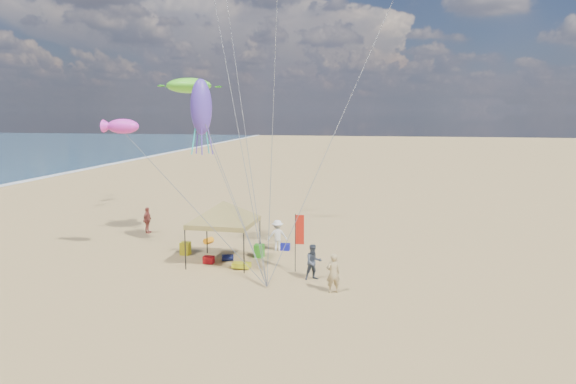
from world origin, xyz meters
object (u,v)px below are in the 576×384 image
object	(u,v)px
chair_yellow	(185,248)
person_far_a	(147,220)
person_near_a	(333,273)
feather_flag	(299,233)
chair_green	(259,251)
cooler_blue	(285,247)
person_near_b	(313,262)
person_near_c	(277,235)
beach_cart	(241,265)
cooler_red	(209,260)
canopy_tent	(223,203)

from	to	relation	value
chair_yellow	person_far_a	xyz separation A→B (m)	(-4.34, 4.43, 0.50)
person_near_a	feather_flag	bearing A→B (deg)	-77.64
chair_green	chair_yellow	distance (m)	4.14
cooler_blue	person_near_b	distance (m)	5.46
chair_green	person_near_c	size ratio (longest dim) A/B	0.40
beach_cart	cooler_red	bearing A→B (deg)	161.45
chair_green	chair_yellow	size ratio (longest dim) A/B	1.00
feather_flag	person_near_a	distance (m)	3.47
beach_cart	person_far_a	xyz separation A→B (m)	(-8.10, 6.44, 0.65)
person_near_b	person_near_c	world-z (taller)	person_near_c
person_near_a	person_near_c	world-z (taller)	person_near_c
cooler_red	person_near_c	xyz separation A→B (m)	(3.03, 3.12, 0.70)
beach_cart	person_far_a	distance (m)	10.37
person_far_a	person_near_b	bearing A→B (deg)	-121.17
canopy_tent	beach_cart	size ratio (longest dim) A/B	6.85
cooler_red	chair_yellow	distance (m)	2.26
beach_cart	person_near_a	world-z (taller)	person_near_a
cooler_red	person_near_b	bearing A→B (deg)	-15.90
cooler_blue	feather_flag	bearing A→B (deg)	-69.92
canopy_tent	person_near_c	world-z (taller)	canopy_tent
person_near_b	person_far_a	xyz separation A→B (m)	(-11.89, 7.41, 0.00)
cooler_red	beach_cart	bearing A→B (deg)	-18.55
canopy_tent	chair_green	size ratio (longest dim) A/B	8.81
chair_green	beach_cart	size ratio (longest dim) A/B	0.78
canopy_tent	beach_cart	distance (m)	3.32
chair_yellow	beach_cart	bearing A→B (deg)	-28.02
canopy_tent	beach_cart	xyz separation A→B (m)	(1.18, -0.92, -2.96)
person_far_a	cooler_blue	bearing A→B (deg)	-103.86
canopy_tent	person_near_c	xyz separation A→B (m)	(2.25, 2.85, -2.28)
canopy_tent	feather_flag	xyz separation A→B (m)	(4.07, -0.86, -1.20)
cooler_red	chair_green	size ratio (longest dim) A/B	0.77
chair_yellow	person_near_b	world-z (taller)	person_near_b
chair_yellow	person_near_b	distance (m)	8.13
feather_flag	person_near_a	xyz separation A→B (m)	(1.97, -2.64, -1.09)
person_near_a	person_near_c	distance (m)	7.39
chair_yellow	person_far_a	size ratio (longest dim) A/B	0.41
cooler_blue	beach_cart	xyz separation A→B (m)	(-1.48, -3.93, 0.01)
feather_flag	chair_green	xyz separation A→B (m)	(-2.53, 2.22, -1.61)
cooler_blue	person_far_a	size ratio (longest dim) A/B	0.32
person_near_b	person_far_a	world-z (taller)	person_far_a
person_near_b	person_far_a	distance (m)	14.01
canopy_tent	chair_yellow	xyz separation A→B (m)	(-2.59, 1.09, -2.81)
canopy_tent	feather_flag	world-z (taller)	canopy_tent
person_near_b	person_far_a	size ratio (longest dim) A/B	0.99
cooler_blue	person_near_a	world-z (taller)	person_near_a
person_near_c	person_far_a	distance (m)	9.55
cooler_blue	person_near_c	distance (m)	0.82
person_near_b	feather_flag	bearing A→B (deg)	102.59
chair_green	person_far_a	distance (m)	9.45
cooler_blue	canopy_tent	bearing A→B (deg)	-131.41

